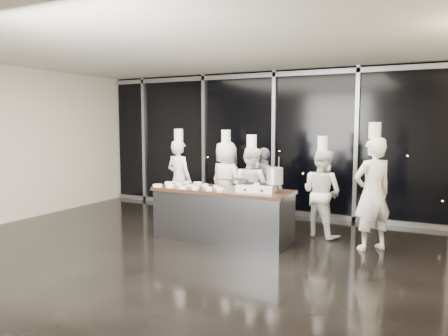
{
  "coord_description": "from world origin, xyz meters",
  "views": [
    {
      "loc": [
        3.48,
        -5.8,
        2.06
      ],
      "look_at": [
        -0.12,
        1.2,
        1.23
      ],
      "focal_mm": 35.0,
      "sensor_mm": 36.0,
      "label": 1
    }
  ],
  "objects_px": {
    "chef_right": "(322,192)",
    "chef_side": "(373,193)",
    "stove": "(256,188)",
    "frying_pan": "(238,181)",
    "stock_pot": "(275,176)",
    "guest": "(263,188)",
    "chef_far_left": "(179,179)",
    "demo_counter": "(222,214)",
    "chef_left": "(226,181)",
    "chef_center": "(251,188)"
  },
  "relations": [
    {
      "from": "stock_pot",
      "to": "chef_far_left",
      "type": "relative_size",
      "value": 0.14
    },
    {
      "from": "guest",
      "to": "chef_center",
      "type": "bearing_deg",
      "value": 84.62
    },
    {
      "from": "chef_center",
      "to": "frying_pan",
      "type": "bearing_deg",
      "value": 117.65
    },
    {
      "from": "chef_far_left",
      "to": "chef_center",
      "type": "relative_size",
      "value": 1.05
    },
    {
      "from": "stove",
      "to": "demo_counter",
      "type": "bearing_deg",
      "value": 170.38
    },
    {
      "from": "frying_pan",
      "to": "chef_right",
      "type": "bearing_deg",
      "value": 34.31
    },
    {
      "from": "frying_pan",
      "to": "chef_side",
      "type": "xyz_separation_m",
      "value": [
        2.1,
        0.6,
        -0.14
      ]
    },
    {
      "from": "demo_counter",
      "to": "chef_center",
      "type": "bearing_deg",
      "value": 77.01
    },
    {
      "from": "stove",
      "to": "chef_left",
      "type": "distance_m",
      "value": 1.71
    },
    {
      "from": "chef_right",
      "to": "chef_side",
      "type": "height_order",
      "value": "chef_side"
    },
    {
      "from": "frying_pan",
      "to": "stock_pot",
      "type": "xyz_separation_m",
      "value": [
        0.62,
        0.09,
        0.11
      ]
    },
    {
      "from": "chef_far_left",
      "to": "chef_right",
      "type": "distance_m",
      "value": 3.05
    },
    {
      "from": "guest",
      "to": "chef_right",
      "type": "relative_size",
      "value": 0.87
    },
    {
      "from": "chef_far_left",
      "to": "chef_side",
      "type": "distance_m",
      "value": 4.01
    },
    {
      "from": "frying_pan",
      "to": "chef_side",
      "type": "relative_size",
      "value": 0.29
    },
    {
      "from": "stock_pot",
      "to": "chef_left",
      "type": "height_order",
      "value": "chef_left"
    },
    {
      "from": "demo_counter",
      "to": "chef_right",
      "type": "distance_m",
      "value": 1.83
    },
    {
      "from": "chef_far_left",
      "to": "chef_left",
      "type": "bearing_deg",
      "value": -158.71
    },
    {
      "from": "demo_counter",
      "to": "stock_pot",
      "type": "relative_size",
      "value": 9.12
    },
    {
      "from": "stove",
      "to": "chef_far_left",
      "type": "height_order",
      "value": "chef_far_left"
    },
    {
      "from": "demo_counter",
      "to": "guest",
      "type": "xyz_separation_m",
      "value": [
        0.32,
        1.11,
        0.33
      ]
    },
    {
      "from": "chef_right",
      "to": "chef_side",
      "type": "xyz_separation_m",
      "value": [
        0.94,
        -0.45,
        0.13
      ]
    },
    {
      "from": "chef_center",
      "to": "stove",
      "type": "bearing_deg",
      "value": 137.23
    },
    {
      "from": "chef_right",
      "to": "chef_left",
      "type": "bearing_deg",
      "value": 15.46
    },
    {
      "from": "stock_pot",
      "to": "chef_center",
      "type": "relative_size",
      "value": 0.15
    },
    {
      "from": "frying_pan",
      "to": "chef_far_left",
      "type": "relative_size",
      "value": 0.31
    },
    {
      "from": "chef_right",
      "to": "chef_side",
      "type": "bearing_deg",
      "value": 175.3
    },
    {
      "from": "demo_counter",
      "to": "frying_pan",
      "type": "height_order",
      "value": "frying_pan"
    },
    {
      "from": "guest",
      "to": "stove",
      "type": "bearing_deg",
      "value": 125.2
    },
    {
      "from": "chef_right",
      "to": "stove",
      "type": "bearing_deg",
      "value": 71.45
    },
    {
      "from": "chef_far_left",
      "to": "stock_pot",
      "type": "bearing_deg",
      "value": 169.3
    },
    {
      "from": "stove",
      "to": "frying_pan",
      "type": "xyz_separation_m",
      "value": [
        -0.32,
        -0.03,
        0.1
      ]
    },
    {
      "from": "chef_side",
      "to": "demo_counter",
      "type": "bearing_deg",
      "value": -31.65
    },
    {
      "from": "chef_center",
      "to": "chef_right",
      "type": "distance_m",
      "value": 1.32
    },
    {
      "from": "chef_left",
      "to": "chef_center",
      "type": "bearing_deg",
      "value": 174.66
    },
    {
      "from": "stove",
      "to": "chef_side",
      "type": "height_order",
      "value": "chef_side"
    },
    {
      "from": "demo_counter",
      "to": "chef_right",
      "type": "relative_size",
      "value": 1.36
    },
    {
      "from": "chef_far_left",
      "to": "demo_counter",
      "type": "bearing_deg",
      "value": 157.53
    },
    {
      "from": "chef_left",
      "to": "chef_side",
      "type": "distance_m",
      "value": 3.05
    },
    {
      "from": "stove",
      "to": "chef_center",
      "type": "xyz_separation_m",
      "value": [
        -0.46,
        0.85,
        -0.15
      ]
    },
    {
      "from": "chef_left",
      "to": "chef_far_left",
      "type": "bearing_deg",
      "value": 32.49
    },
    {
      "from": "chef_left",
      "to": "chef_center",
      "type": "xyz_separation_m",
      "value": [
        0.73,
        -0.37,
        -0.04
      ]
    },
    {
      "from": "demo_counter",
      "to": "stock_pot",
      "type": "bearing_deg",
      "value": 2.21
    },
    {
      "from": "demo_counter",
      "to": "chef_side",
      "type": "bearing_deg",
      "value": 12.59
    },
    {
      "from": "guest",
      "to": "chef_side",
      "type": "bearing_deg",
      "value": -176.26
    },
    {
      "from": "chef_right",
      "to": "stock_pot",
      "type": "bearing_deg",
      "value": 81.71
    },
    {
      "from": "chef_far_left",
      "to": "guest",
      "type": "bearing_deg",
      "value": -166.21
    },
    {
      "from": "demo_counter",
      "to": "chef_far_left",
      "type": "bearing_deg",
      "value": 147.25
    },
    {
      "from": "demo_counter",
      "to": "chef_center",
      "type": "height_order",
      "value": "chef_center"
    },
    {
      "from": "stove",
      "to": "guest",
      "type": "xyz_separation_m",
      "value": [
        -0.33,
        1.13,
        -0.18
      ]
    }
  ]
}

